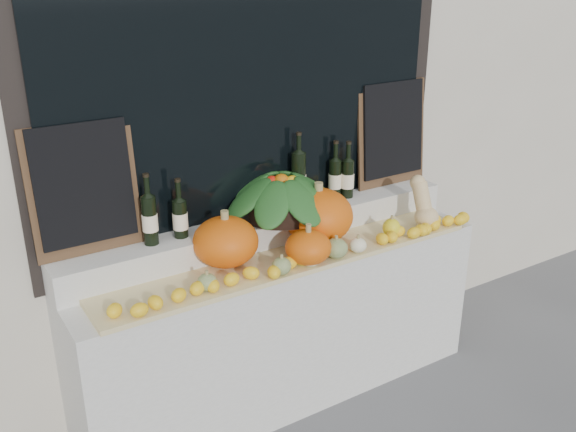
% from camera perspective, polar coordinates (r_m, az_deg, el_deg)
% --- Properties ---
extents(display_sill, '(2.30, 0.55, 0.88)m').
position_cam_1_polar(display_sill, '(3.61, -0.64, -9.65)').
color(display_sill, silver).
rests_on(display_sill, ground).
extents(rear_tier, '(2.30, 0.25, 0.16)m').
position_cam_1_polar(rear_tier, '(3.48, -1.98, -1.25)').
color(rear_tier, silver).
rests_on(rear_tier, display_sill).
extents(straw_bedding, '(2.10, 0.32, 0.02)m').
position_cam_1_polar(straw_bedding, '(3.30, 0.46, -3.94)').
color(straw_bedding, tan).
rests_on(straw_bedding, display_sill).
extents(pumpkin_left, '(0.43, 0.43, 0.25)m').
position_cam_1_polar(pumpkin_left, '(3.19, -5.56, -2.28)').
color(pumpkin_left, '#E65E0C').
rests_on(pumpkin_left, straw_bedding).
extents(pumpkin_right, '(0.44, 0.44, 0.29)m').
position_cam_1_polar(pumpkin_right, '(3.43, 2.69, 0.03)').
color(pumpkin_right, '#E65E0C').
rests_on(pumpkin_right, straw_bedding).
extents(pumpkin_center, '(0.27, 0.27, 0.17)m').
position_cam_1_polar(pumpkin_center, '(3.21, 1.81, -2.80)').
color(pumpkin_center, '#E65E0C').
rests_on(pumpkin_center, straw_bedding).
extents(butternut_squash, '(0.14, 0.20, 0.29)m').
position_cam_1_polar(butternut_squash, '(3.71, 11.96, 0.94)').
color(butternut_squash, '#E6C287').
rests_on(butternut_squash, straw_bedding).
extents(decorative_gourds, '(1.22, 0.16, 0.15)m').
position_cam_1_polar(decorative_gourds, '(3.24, 2.72, -3.22)').
color(decorative_gourds, '#335F1C').
rests_on(decorative_gourds, straw_bedding).
extents(lemon_heap, '(2.20, 0.16, 0.06)m').
position_cam_1_polar(lemon_heap, '(3.20, 1.53, -3.96)').
color(lemon_heap, yellow).
rests_on(lemon_heap, straw_bedding).
extents(produce_bowl, '(0.70, 0.70, 0.24)m').
position_cam_1_polar(produce_bowl, '(3.44, -0.59, 1.93)').
color(produce_bowl, black).
rests_on(produce_bowl, rear_tier).
extents(wine_bottle_far_left, '(0.08, 0.08, 0.36)m').
position_cam_1_polar(wine_bottle_far_left, '(3.15, -12.19, -0.29)').
color(wine_bottle_far_left, black).
rests_on(wine_bottle_far_left, rear_tier).
extents(wine_bottle_near_left, '(0.08, 0.08, 0.31)m').
position_cam_1_polar(wine_bottle_near_left, '(3.21, -9.58, -0.16)').
color(wine_bottle_near_left, black).
rests_on(wine_bottle_near_left, rear_tier).
extents(wine_bottle_tall, '(0.08, 0.08, 0.43)m').
position_cam_1_polar(wine_bottle_tall, '(3.53, 0.95, 3.27)').
color(wine_bottle_tall, black).
rests_on(wine_bottle_tall, rear_tier).
extents(wine_bottle_near_right, '(0.08, 0.08, 0.34)m').
position_cam_1_polar(wine_bottle_near_right, '(3.68, 4.19, 3.36)').
color(wine_bottle_near_right, black).
rests_on(wine_bottle_near_right, rear_tier).
extents(wine_bottle_far_right, '(0.08, 0.08, 0.33)m').
position_cam_1_polar(wine_bottle_far_right, '(3.71, 5.31, 3.38)').
color(wine_bottle_far_right, black).
rests_on(wine_bottle_far_right, rear_tier).
extents(chalkboard_left, '(0.50, 0.08, 0.62)m').
position_cam_1_polar(chalkboard_left, '(3.07, -17.69, 2.46)').
color(chalkboard_left, '#4C331E').
rests_on(chalkboard_left, rear_tier).
extents(chalkboard_right, '(0.50, 0.08, 0.62)m').
position_cam_1_polar(chalkboard_right, '(3.91, 9.26, 7.40)').
color(chalkboard_right, '#4C331E').
rests_on(chalkboard_right, rear_tier).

